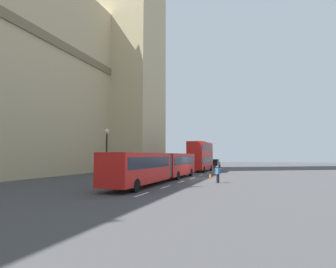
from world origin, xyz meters
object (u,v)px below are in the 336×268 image
traffic_cone_middle (215,173)px  double_decker_bus (201,155)px  traffic_cone_west (210,176)px  street_lamp (107,152)px  articulated_bus (160,165)px  sedan_lead (215,163)px  pedestrian_near_cones (218,173)px

traffic_cone_middle → double_decker_bus: bearing=26.4°
traffic_cone_west → street_lamp: bearing=136.7°
traffic_cone_west → traffic_cone_middle: same height
articulated_bus → street_lamp: size_ratio=3.55×
sedan_lead → traffic_cone_west: bearing=-171.4°
double_decker_bus → pedestrian_near_cones: bearing=-162.1°
traffic_cone_middle → street_lamp: street_lamp is taller
sedan_lead → street_lamp: street_lamp is taller
sedan_lead → traffic_cone_middle: bearing=-170.5°
traffic_cone_middle → street_lamp: size_ratio=0.11×
articulated_bus → street_lamp: bearing=122.8°
sedan_lead → street_lamp: (-36.48, 4.35, 2.14)m
traffic_cone_middle → street_lamp: (-14.29, 8.07, 2.77)m
double_decker_bus → articulated_bus: bearing=-180.0°
sedan_lead → traffic_cone_middle: 22.51m
double_decker_bus → traffic_cone_west: double_decker_bus is taller
sedan_lead → street_lamp: 36.80m
articulated_bus → traffic_cone_middle: 12.02m
street_lamp → articulated_bus: bearing=-57.2°
traffic_cone_west → pedestrian_near_cones: size_ratio=0.34×
double_decker_bus → traffic_cone_west: bearing=-162.3°
street_lamp → pedestrian_near_cones: (3.90, -10.19, -2.14)m
articulated_bus → double_decker_bus: size_ratio=2.02×
street_lamp → pedestrian_near_cones: 11.12m
double_decker_bus → traffic_cone_west: 13.33m
double_decker_bus → street_lamp: 21.95m
double_decker_bus → sedan_lead: (15.00, 0.16, -1.79)m
articulated_bus → sedan_lead: bearing=0.3°
traffic_cone_middle → street_lamp: bearing=150.6°
sedan_lead → traffic_cone_middle: (-22.19, -3.72, -0.63)m
pedestrian_near_cones → traffic_cone_west: bearing=18.5°
articulated_bus → street_lamp: (-2.91, 4.51, 1.31)m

